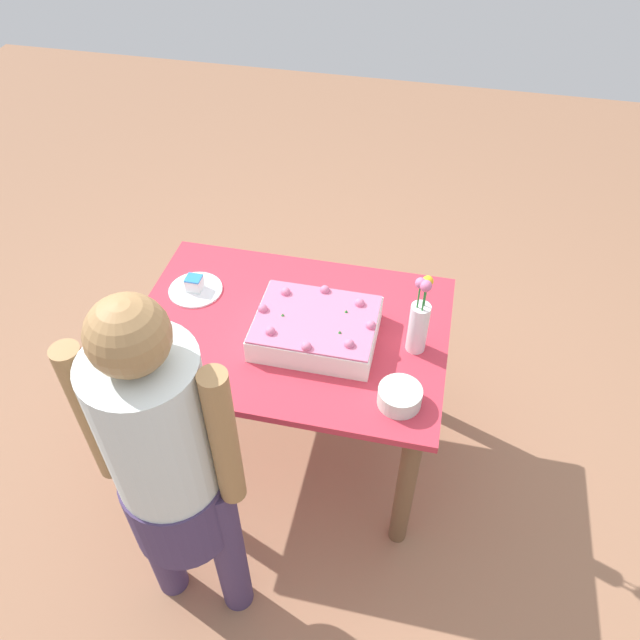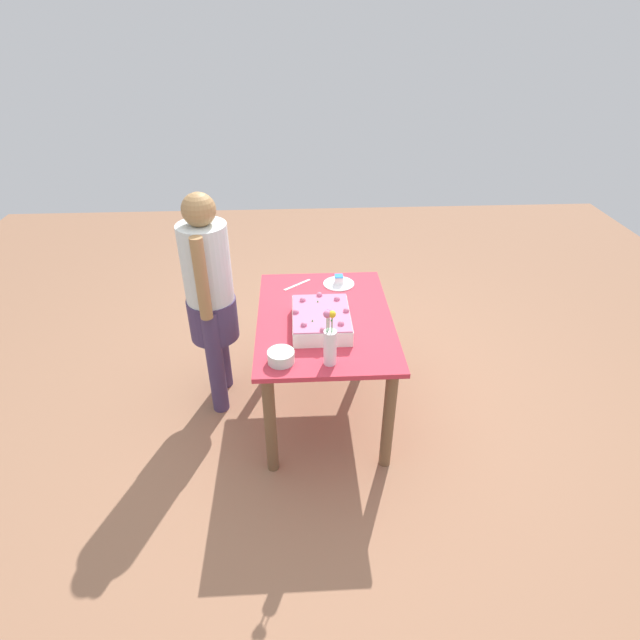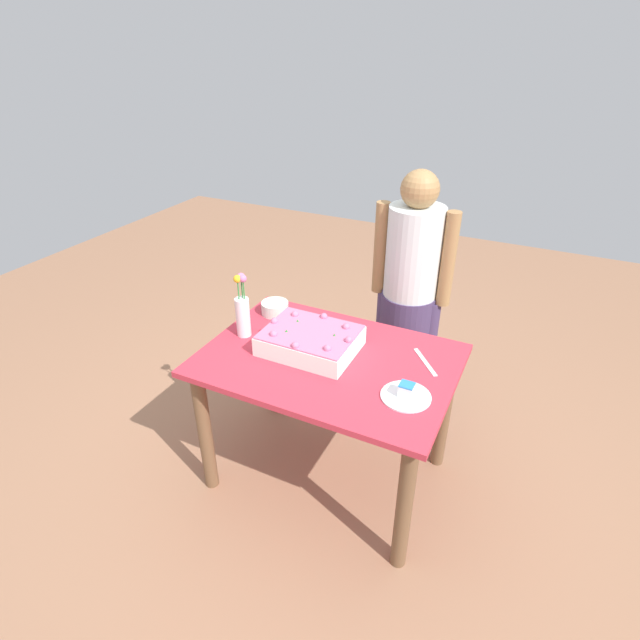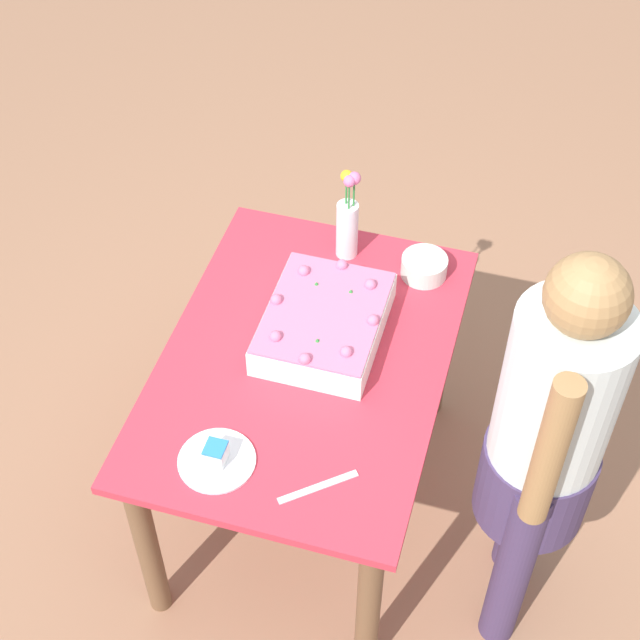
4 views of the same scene
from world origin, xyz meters
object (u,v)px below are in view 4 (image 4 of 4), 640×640
at_px(cake_knife, 318,487).
at_px(fruit_bowl, 424,267).
at_px(flower_vase, 349,222).
at_px(person_standing, 546,438).
at_px(sheet_cake, 324,322).
at_px(serving_plate_with_slice, 216,458).

bearing_deg(cake_knife, fruit_bowl, 44.02).
xyz_separation_m(cake_knife, flower_vase, (-0.89, -0.16, 0.13)).
xyz_separation_m(cake_knife, fruit_bowl, (-0.86, 0.10, 0.03)).
bearing_deg(person_standing, flower_vase, -41.94).
height_order(cake_knife, fruit_bowl, fruit_bowl).
distance_m(sheet_cake, flower_vase, 0.37).
xyz_separation_m(serving_plate_with_slice, fruit_bowl, (-0.86, 0.38, 0.02)).
height_order(fruit_bowl, person_standing, person_standing).
bearing_deg(serving_plate_with_slice, cake_knife, 89.44).
xyz_separation_m(sheet_cake, serving_plate_with_slice, (0.53, -0.15, -0.04)).
relative_size(flower_vase, person_standing, 0.22).
height_order(cake_knife, person_standing, person_standing).
bearing_deg(fruit_bowl, serving_plate_with_slice, -24.08).
bearing_deg(sheet_cake, fruit_bowl, 145.07).
bearing_deg(cake_knife, sheet_cake, 64.92).
distance_m(serving_plate_with_slice, fruit_bowl, 0.94).
bearing_deg(person_standing, serving_plate_with_slice, 16.46).
bearing_deg(flower_vase, person_standing, 48.06).
bearing_deg(serving_plate_with_slice, sheet_cake, 164.02).
relative_size(fruit_bowl, person_standing, 0.10).
xyz_separation_m(serving_plate_with_slice, cake_knife, (0.00, 0.29, -0.01)).
relative_size(sheet_cake, flower_vase, 1.31).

